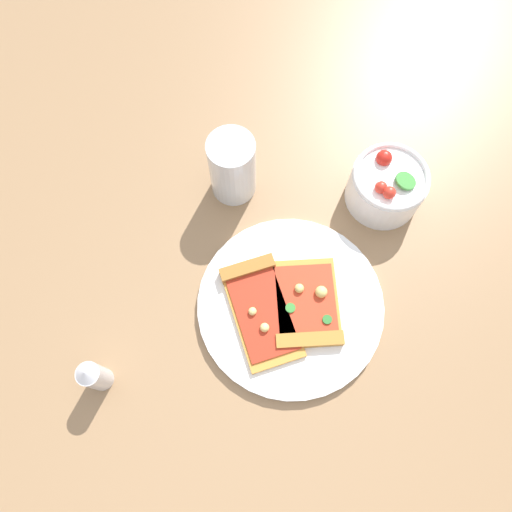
{
  "coord_description": "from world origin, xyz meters",
  "views": [
    {
      "loc": [
        -0.06,
        -0.19,
        0.71
      ],
      "look_at": [
        -0.03,
        0.06,
        0.03
      ],
      "focal_mm": 34.3,
      "sensor_mm": 36.0,
      "label": 1
    }
  ],
  "objects_px": {
    "pizza_slice_near": "(307,308)",
    "soda_glass": "(233,170)",
    "pepper_shaker": "(94,376)",
    "pizza_slice_far": "(259,305)",
    "salad_bowl": "(386,186)",
    "plate": "(290,305)"
  },
  "relations": [
    {
      "from": "plate",
      "to": "pepper_shaker",
      "type": "distance_m",
      "value": 0.29
    },
    {
      "from": "salad_bowl",
      "to": "pepper_shaker",
      "type": "relative_size",
      "value": 1.44
    },
    {
      "from": "soda_glass",
      "to": "plate",
      "type": "bearing_deg",
      "value": -74.24
    },
    {
      "from": "pizza_slice_near",
      "to": "salad_bowl",
      "type": "distance_m",
      "value": 0.23
    },
    {
      "from": "pizza_slice_near",
      "to": "soda_glass",
      "type": "relative_size",
      "value": 1.15
    },
    {
      "from": "soda_glass",
      "to": "pepper_shaker",
      "type": "bearing_deg",
      "value": -127.99
    },
    {
      "from": "soda_glass",
      "to": "pepper_shaker",
      "type": "distance_m",
      "value": 0.36
    },
    {
      "from": "pizza_slice_near",
      "to": "soda_glass",
      "type": "xyz_separation_m",
      "value": [
        -0.08,
        0.22,
        0.03
      ]
    },
    {
      "from": "pizza_slice_near",
      "to": "pizza_slice_far",
      "type": "relative_size",
      "value": 0.81
    },
    {
      "from": "salad_bowl",
      "to": "pepper_shaker",
      "type": "distance_m",
      "value": 0.51
    },
    {
      "from": "pizza_slice_far",
      "to": "salad_bowl",
      "type": "distance_m",
      "value": 0.27
    },
    {
      "from": "pizza_slice_near",
      "to": "pepper_shaker",
      "type": "bearing_deg",
      "value": -168.79
    },
    {
      "from": "plate",
      "to": "pepper_shaker",
      "type": "relative_size",
      "value": 3.37
    },
    {
      "from": "plate",
      "to": "pepper_shaker",
      "type": "bearing_deg",
      "value": -165.89
    },
    {
      "from": "pizza_slice_far",
      "to": "pepper_shaker",
      "type": "bearing_deg",
      "value": -162.42
    },
    {
      "from": "pizza_slice_far",
      "to": "soda_glass",
      "type": "xyz_separation_m",
      "value": [
        -0.01,
        0.21,
        0.03
      ]
    },
    {
      "from": "salad_bowl",
      "to": "soda_glass",
      "type": "height_order",
      "value": "soda_glass"
    },
    {
      "from": "pizza_slice_far",
      "to": "pepper_shaker",
      "type": "relative_size",
      "value": 2.09
    },
    {
      "from": "plate",
      "to": "soda_glass",
      "type": "relative_size",
      "value": 2.3
    },
    {
      "from": "soda_glass",
      "to": "pepper_shaker",
      "type": "height_order",
      "value": "soda_glass"
    },
    {
      "from": "salad_bowl",
      "to": "pepper_shaker",
      "type": "bearing_deg",
      "value": -153.03
    },
    {
      "from": "plate",
      "to": "pepper_shaker",
      "type": "height_order",
      "value": "pepper_shaker"
    }
  ]
}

